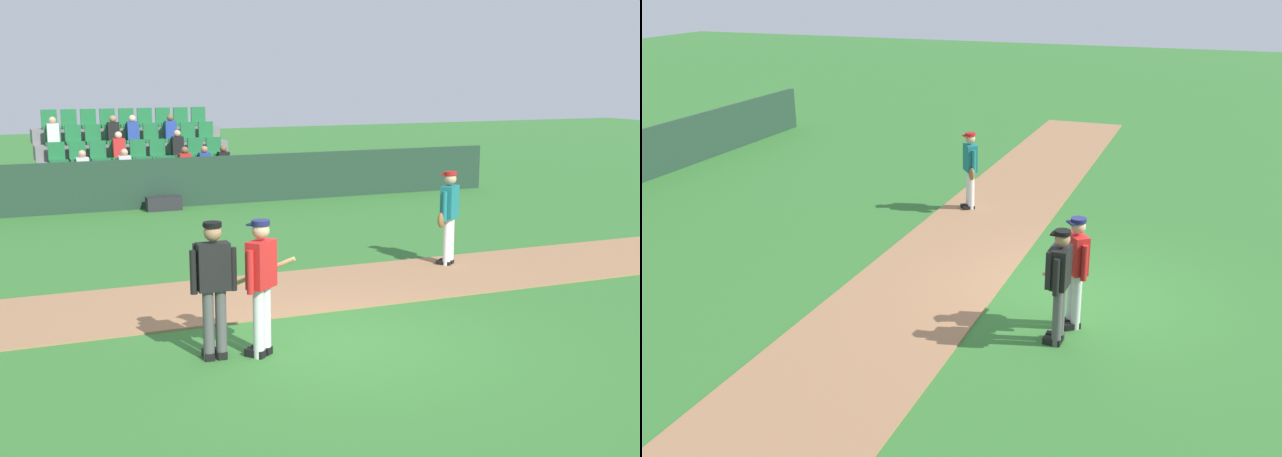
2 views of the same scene
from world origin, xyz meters
The scene contains 5 objects.
ground_plane centered at (0.00, 0.00, 0.00)m, with size 80.00×80.00×0.00m, color #33702D.
infield_dirt_path centered at (0.00, 2.58, 0.01)m, with size 28.00×2.57×0.03m, color #9E704C.
batter_red_jersey centered at (-1.07, -0.14, 0.97)m, with size 0.72×0.69×1.76m.
umpire_home_plate centered at (-1.66, -0.02, 1.00)m, with size 0.59×0.31×1.76m.
runner_teal_jersey centered at (3.70, 3.21, 0.96)m, with size 0.60×0.47×1.76m.
Camera 2 is at (-10.93, -1.94, 5.22)m, focal length 40.39 mm.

